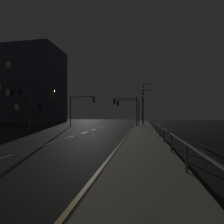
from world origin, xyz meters
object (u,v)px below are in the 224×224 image
traffic_light_mid_right (126,105)px  street_lamp_across_street (144,103)px  traffic_light_far_center (81,104)px  traffic_light_far_right (40,101)px  building_distant (32,86)px  traffic_light_near_right (128,106)px  street_lamp_far_end (145,100)px

traffic_light_mid_right → street_lamp_across_street: 13.67m
traffic_light_far_center → traffic_light_far_right: bearing=-95.0°
building_distant → traffic_light_far_right: bearing=-53.3°
traffic_light_mid_right → traffic_light_far_center: bearing=-172.6°
traffic_light_far_right → building_distant: bearing=126.7°
traffic_light_near_right → building_distant: building_distant is taller
traffic_light_near_right → traffic_light_far_center: traffic_light_far_center is taller
street_lamp_far_end → building_distant: building_distant is taller
traffic_light_near_right → street_lamp_far_end: size_ratio=0.63×
traffic_light_mid_right → traffic_light_far_center: (-7.53, -0.98, 0.18)m
building_distant → street_lamp_far_end: bearing=-18.8°
street_lamp_far_end → building_distant: size_ratio=0.39×
traffic_light_near_right → street_lamp_far_end: street_lamp_far_end is taller
street_lamp_across_street → building_distant: (-29.76, -0.07, 4.96)m
traffic_light_far_right → traffic_light_near_right: bearing=58.1°
traffic_light_mid_right → street_lamp_across_street: bearing=77.1°
traffic_light_far_center → building_distant: building_distant is taller
street_lamp_far_end → traffic_light_mid_right: bearing=-135.5°
traffic_light_near_right → building_distant: bearing=158.3°
street_lamp_across_street → building_distant: size_ratio=0.40×
traffic_light_far_right → traffic_light_far_center: bearing=85.0°
traffic_light_near_right → traffic_light_far_center: (-7.74, -3.49, 0.25)m
traffic_light_far_right → building_distant: size_ratio=0.26×
traffic_light_mid_right → street_lamp_across_street: size_ratio=0.62×
street_lamp_across_street → traffic_light_far_center: bearing=-126.6°
street_lamp_far_end → building_distant: (-29.82, 10.14, 5.18)m
traffic_light_mid_right → street_lamp_far_end: size_ratio=0.65×
street_lamp_far_end → building_distant: 31.92m
traffic_light_far_center → street_lamp_far_end: size_ratio=0.70×
traffic_light_far_right → building_distant: (-18.28, 24.56, 6.33)m
traffic_light_mid_right → traffic_light_far_right: traffic_light_far_right is taller
traffic_light_far_right → street_lamp_across_street: bearing=65.0°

